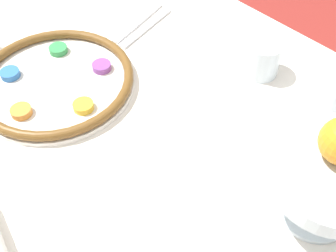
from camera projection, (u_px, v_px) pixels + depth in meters
dining_table at (126, 227)px, 1.01m from camera, size 1.34×1.09×0.70m
seder_plate at (56, 81)px, 0.83m from camera, size 0.33×0.33×0.03m
fruit_stand at (327, 183)px, 0.59m from camera, size 0.18×0.18×0.11m
cup_near at (262, 58)px, 0.84m from camera, size 0.08×0.08×0.08m
fork_left at (138, 22)px, 0.98m from camera, size 0.07×0.19×0.01m
fork_right at (146, 27)px, 0.97m from camera, size 0.06×0.19×0.01m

